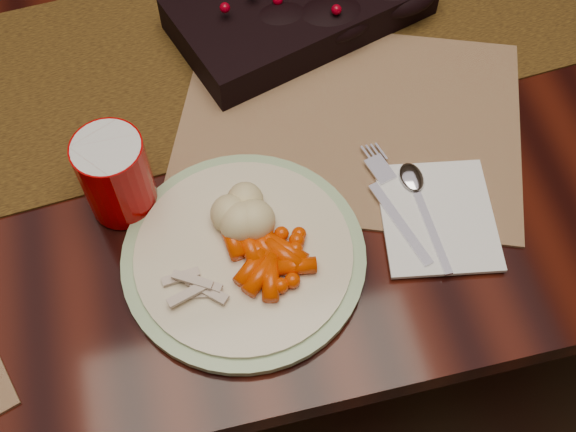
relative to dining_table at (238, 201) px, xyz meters
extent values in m
plane|color=black|center=(0.00, 0.00, -0.38)|extent=(5.00, 5.00, 0.00)
cube|color=black|center=(0.00, 0.00, 0.00)|extent=(1.80, 1.00, 0.75)
cube|color=#3F1D07|center=(-0.05, 0.00, 0.38)|extent=(1.70, 0.49, 0.00)
cube|color=brown|center=(0.14, -0.15, 0.38)|extent=(0.52, 0.45, 0.00)
cylinder|color=beige|center=(-0.03, -0.32, 0.39)|extent=(0.32, 0.32, 0.02)
cube|color=white|center=(0.20, -0.32, 0.38)|extent=(0.16, 0.17, 0.01)
cylinder|color=#A30000|center=(-0.16, -0.21, 0.43)|extent=(0.09, 0.09, 0.11)
camera|label=1|loc=(-0.07, -0.70, 1.12)|focal=45.00mm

